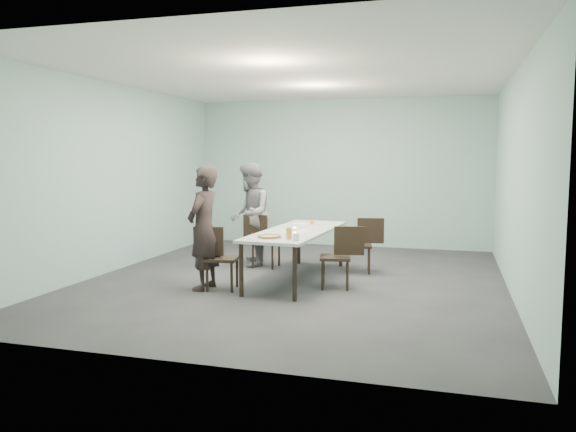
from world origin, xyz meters
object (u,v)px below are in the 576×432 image
(table, at_px, (297,234))
(chair_near_left, at_px, (216,253))
(chair_far_right, at_px, (363,241))
(water_tumbler, at_px, (296,237))
(amber_tumbler, at_px, (312,222))
(pizza, at_px, (270,237))
(side_plate, at_px, (291,234))
(diner_near, at_px, (204,228))
(chair_near_right, at_px, (341,253))
(tealight, at_px, (295,229))
(diner_far, at_px, (250,214))
(chair_far_left, at_px, (262,237))
(beer_glass, at_px, (289,234))

(table, distance_m, chair_near_left, 1.30)
(chair_far_right, relative_size, water_tumbler, 9.67)
(chair_near_left, xyz_separation_m, amber_tumbler, (0.95, 1.67, 0.29))
(chair_far_right, relative_size, pizza, 2.56)
(pizza, bearing_deg, side_plate, 67.45)
(pizza, xyz_separation_m, amber_tumbler, (0.17, 1.69, 0.02))
(table, distance_m, amber_tumbler, 0.77)
(chair_far_right, xyz_separation_m, diner_near, (-1.94, -1.76, 0.35))
(side_plate, bearing_deg, table, 95.04)
(chair_near_right, bearing_deg, chair_near_left, 8.14)
(chair_far_right, bearing_deg, diner_near, 32.76)
(chair_near_left, distance_m, water_tumbler, 1.23)
(diner_near, distance_m, tealight, 1.37)
(chair_far_right, bearing_deg, diner_far, -11.01)
(chair_far_right, height_order, amber_tumbler, chair_far_right)
(chair_far_right, height_order, pizza, chair_far_right)
(chair_far_left, xyz_separation_m, chair_far_right, (1.70, 0.02, 0.00))
(chair_far_left, relative_size, water_tumbler, 9.67)
(side_plate, relative_size, amber_tumbler, 2.25)
(chair_far_left, bearing_deg, side_plate, -54.25)
(pizza, distance_m, water_tumbler, 0.43)
(pizza, bearing_deg, beer_glass, -4.59)
(pizza, height_order, beer_glass, beer_glass)
(table, xyz_separation_m, diner_near, (-1.07, -0.95, 0.16))
(diner_near, distance_m, amber_tumbler, 2.04)
(chair_far_left, distance_m, tealight, 1.22)
(chair_near_left, height_order, chair_far_right, same)
(table, height_order, pizza, pizza)
(table, xyz_separation_m, diner_far, (-1.06, 0.86, 0.17))
(chair_near_left, distance_m, tealight, 1.25)
(chair_near_left, xyz_separation_m, pizza, (0.78, -0.02, 0.27))
(chair_near_right, relative_size, tealight, 15.54)
(chair_near_right, height_order, pizza, chair_near_right)
(chair_far_right, bearing_deg, chair_near_left, 34.60)
(chair_near_left, relative_size, water_tumbler, 9.67)
(chair_near_right, height_order, water_tumbler, chair_near_right)
(pizza, bearing_deg, amber_tumbler, 84.27)
(diner_far, xyz_separation_m, beer_glass, (1.21, -1.82, -0.04))
(chair_far_right, distance_m, side_plate, 1.58)
(water_tumbler, xyz_separation_m, tealight, (-0.29, 0.99, -0.02))
(table, bearing_deg, water_tumbler, -75.58)
(table, bearing_deg, chair_near_left, -134.96)
(chair_far_left, bearing_deg, chair_far_right, 2.61)
(chair_far_right, distance_m, diner_far, 1.96)
(chair_near_left, bearing_deg, pizza, -10.71)
(chair_far_right, xyz_separation_m, side_plate, (-0.82, -1.32, 0.25))
(table, relative_size, water_tumbler, 29.36)
(chair_near_left, bearing_deg, table, 36.04)
(chair_far_right, xyz_separation_m, tealight, (-0.88, -0.89, 0.27))
(chair_far_right, bearing_deg, chair_far_left, -8.62)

